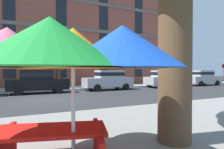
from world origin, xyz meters
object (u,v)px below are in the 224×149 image
at_px(sedan_silver_midblock, 165,78).
at_px(picnic_table, 51,146).
at_px(street_tree_middle, 59,58).
at_px(sedan_black, 38,81).
at_px(sedan_silver_downstreet, 202,77).
at_px(patio_umbrella, 73,50).
at_px(stop_sign, 224,70).
at_px(sedan_silver, 108,79).

distance_m(sedan_silver_midblock, picnic_table, 18.14).
bearing_deg(picnic_table, street_tree_middle, 79.37).
bearing_deg(picnic_table, sedan_black, 86.65).
distance_m(sedan_silver_downstreet, street_tree_middle, 16.49).
relative_size(sedan_silver_downstreet, patio_umbrella, 1.32).
bearing_deg(sedan_silver_midblock, sedan_silver_downstreet, 0.00).
xyz_separation_m(sedan_black, stop_sign, (27.69, 3.70, 0.93)).
bearing_deg(street_tree_middle, sedan_silver_midblock, -18.43).
relative_size(sedan_silver_downstreet, stop_sign, 1.56).
relative_size(sedan_black, stop_sign, 1.56).
height_order(patio_umbrella, picnic_table, patio_umbrella).
bearing_deg(picnic_table, sedan_silver_downstreet, 33.13).
bearing_deg(sedan_silver, stop_sign, 9.67).
height_order(sedan_silver_midblock, sedan_silver_downstreet, same).
bearing_deg(patio_umbrella, sedan_silver_downstreet, 34.23).
bearing_deg(sedan_silver_midblock, sedan_black, 180.00).
height_order(sedan_silver, patio_umbrella, patio_umbrella).
bearing_deg(picnic_table, sedan_silver, 61.58).
relative_size(stop_sign, patio_umbrella, 0.85).
distance_m(sedan_silver, picnic_table, 14.08).
xyz_separation_m(sedan_silver_midblock, picnic_table, (-13.25, -12.38, -0.46)).
bearing_deg(stop_sign, sedan_silver_downstreet, -158.61).
bearing_deg(street_tree_middle, stop_sign, 0.62).
height_order(sedan_black, sedan_silver_midblock, same).
distance_m(sedan_silver_downstreet, patio_umbrella, 22.60).
bearing_deg(sedan_black, sedan_silver, 0.00).
height_order(street_tree_middle, picnic_table, street_tree_middle).
distance_m(stop_sign, street_tree_middle, 25.47).
relative_size(sedan_silver_midblock, street_tree_middle, 1.05).
relative_size(street_tree_middle, patio_umbrella, 1.26).
bearing_deg(stop_sign, street_tree_middle, -179.38).
height_order(sedan_silver_downstreet, patio_umbrella, patio_umbrella).
xyz_separation_m(stop_sign, street_tree_middle, (-25.45, -0.27, 1.15)).
bearing_deg(sedan_silver, picnic_table, -118.42).
xyz_separation_m(sedan_silver_midblock, sedan_silver_downstreet, (5.72, 0.00, 0.00)).
xyz_separation_m(sedan_silver_downstreet, street_tree_middle, (-16.00, 3.43, 2.08)).
bearing_deg(sedan_silver_midblock, picnic_table, -136.94).
distance_m(sedan_black, sedan_silver, 5.97).
distance_m(sedan_silver_midblock, street_tree_middle, 11.03).
height_order(sedan_silver_midblock, patio_umbrella, patio_umbrella).
distance_m(sedan_silver, street_tree_middle, 5.48).
xyz_separation_m(sedan_silver, patio_umbrella, (-6.40, -12.70, 1.08)).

